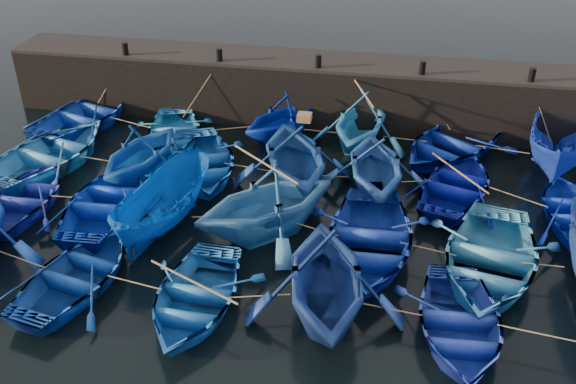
% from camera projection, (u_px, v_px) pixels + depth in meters
% --- Properties ---
extents(ground, '(120.00, 120.00, 0.00)m').
position_uv_depth(ground, '(267.00, 269.00, 18.40)').
color(ground, black).
rests_on(ground, ground).
extents(quay_wall, '(26.00, 2.50, 2.50)m').
position_uv_depth(quay_wall, '(321.00, 91.00, 26.58)').
color(quay_wall, black).
rests_on(quay_wall, ground).
extents(quay_top, '(26.00, 2.50, 0.12)m').
position_uv_depth(quay_top, '(321.00, 61.00, 25.90)').
color(quay_top, black).
rests_on(quay_top, quay_wall).
extents(bollard_0, '(0.24, 0.24, 0.50)m').
position_uv_depth(bollard_0, '(125.00, 49.00, 26.25)').
color(bollard_0, black).
rests_on(bollard_0, quay_top).
extents(bollard_1, '(0.24, 0.24, 0.50)m').
position_uv_depth(bollard_1, '(219.00, 55.00, 25.62)').
color(bollard_1, black).
rests_on(bollard_1, quay_top).
extents(bollard_2, '(0.24, 0.24, 0.50)m').
position_uv_depth(bollard_2, '(318.00, 61.00, 24.99)').
color(bollard_2, black).
rests_on(bollard_2, quay_top).
extents(bollard_3, '(0.24, 0.24, 0.50)m').
position_uv_depth(bollard_3, '(422.00, 68.00, 24.35)').
color(bollard_3, black).
rests_on(bollard_3, quay_top).
extents(bollard_4, '(0.24, 0.24, 0.50)m').
position_uv_depth(bollard_4, '(532.00, 75.00, 23.72)').
color(bollard_4, black).
rests_on(bollard_4, quay_top).
extents(boat_0, '(5.00, 5.95, 1.06)m').
position_uv_depth(boat_0, '(86.00, 115.00, 26.30)').
color(boat_0, '#103799').
rests_on(boat_0, ground).
extents(boat_1, '(4.32, 5.12, 0.91)m').
position_uv_depth(boat_1, '(173.00, 132.00, 25.09)').
color(boat_1, blue).
rests_on(boat_1, ground).
extents(boat_2, '(4.80, 4.92, 1.97)m').
position_uv_depth(boat_2, '(282.00, 117.00, 25.00)').
color(boat_2, '#001A8D').
rests_on(boat_2, ground).
extents(boat_3, '(4.34, 4.85, 2.29)m').
position_uv_depth(boat_3, '(361.00, 120.00, 24.37)').
color(boat_3, '#2B81D3').
rests_on(boat_3, ground).
extents(boat_4, '(6.08, 6.41, 1.08)m').
position_uv_depth(boat_4, '(451.00, 144.00, 24.04)').
color(boat_4, navy).
rests_on(boat_4, ground).
extents(boat_5, '(3.02, 5.63, 2.06)m').
position_uv_depth(boat_5, '(559.00, 144.00, 22.95)').
color(boat_5, '#1534B5').
rests_on(boat_5, ground).
extents(boat_6, '(5.29, 6.34, 1.13)m').
position_uv_depth(boat_6, '(50.00, 153.00, 23.35)').
color(boat_6, '#2A73BF').
rests_on(boat_6, ground).
extents(boat_7, '(4.39, 4.81, 2.15)m').
position_uv_depth(boat_7, '(141.00, 152.00, 22.33)').
color(boat_7, '#0D4AA5').
rests_on(boat_7, ground).
extents(boat_8, '(5.30, 6.05, 1.04)m').
position_uv_depth(boat_8, '(200.00, 162.00, 22.87)').
color(boat_8, '#1250A4').
rests_on(boat_8, ground).
extents(boat_9, '(5.62, 6.01, 2.56)m').
position_uv_depth(boat_9, '(295.00, 155.00, 21.71)').
color(boat_9, navy).
rests_on(boat_9, ground).
extents(boat_10, '(4.45, 4.94, 2.30)m').
position_uv_depth(boat_10, '(376.00, 164.00, 21.42)').
color(boat_10, '#204E92').
rests_on(boat_10, ground).
extents(boat_11, '(4.48, 5.29, 0.94)m').
position_uv_depth(boat_11, '(457.00, 185.00, 21.55)').
color(boat_11, '#050F83').
rests_on(boat_11, ground).
extents(boat_13, '(3.14, 4.35, 0.89)m').
position_uv_depth(boat_13, '(26.00, 196.00, 21.00)').
color(boat_13, navy).
rests_on(boat_13, ground).
extents(boat_14, '(3.73, 5.03, 1.01)m').
position_uv_depth(boat_14, '(107.00, 202.00, 20.58)').
color(boat_14, '#082FC4').
rests_on(boat_14, ground).
extents(boat_15, '(2.71, 4.93, 1.80)m').
position_uv_depth(boat_15, '(163.00, 204.00, 19.70)').
color(boat_15, '#004098').
rests_on(boat_15, ground).
extents(boat_16, '(6.20, 6.15, 2.47)m').
position_uv_depth(boat_16, '(266.00, 201.00, 19.25)').
color(boat_16, teal).
rests_on(boat_16, ground).
extents(boat_17, '(3.98, 5.44, 1.10)m').
position_uv_depth(boat_17, '(369.00, 239.00, 18.74)').
color(boat_17, '#13309C').
rests_on(boat_17, ground).
extents(boat_18, '(4.84, 6.07, 1.13)m').
position_uv_depth(boat_18, '(489.00, 259.00, 17.90)').
color(boat_18, '#317CBE').
rests_on(boat_18, ground).
extents(boat_21, '(3.93, 4.89, 0.90)m').
position_uv_depth(boat_21, '(77.00, 275.00, 17.47)').
color(boat_21, navy).
rests_on(boat_21, ground).
extents(boat_22, '(3.26, 4.49, 0.92)m').
position_uv_depth(boat_22, '(194.00, 296.00, 16.69)').
color(boat_22, '#1758A5').
rests_on(boat_22, ground).
extents(boat_23, '(4.97, 5.49, 2.52)m').
position_uv_depth(boat_23, '(325.00, 277.00, 16.11)').
color(boat_23, navy).
rests_on(boat_23, ground).
extents(boat_24, '(3.41, 4.58, 0.91)m').
position_uv_depth(boat_24, '(459.00, 323.00, 15.83)').
color(boat_24, '#2038A9').
rests_on(boat_24, ground).
extents(wooden_crate, '(0.46, 0.42, 0.25)m').
position_uv_depth(wooden_crate, '(304.00, 117.00, 20.93)').
color(wooden_crate, brown).
rests_on(wooden_crate, boat_9).
extents(mooring_ropes, '(18.43, 11.63, 2.10)m').
position_uv_depth(mooring_ropes, '(301.00, 161.00, 22.20)').
color(mooring_ropes, tan).
rests_on(mooring_ropes, ground).
extents(loose_oars, '(9.21, 12.27, 1.62)m').
position_uv_depth(loose_oars, '(331.00, 169.00, 20.02)').
color(loose_oars, '#99724C').
rests_on(loose_oars, ground).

